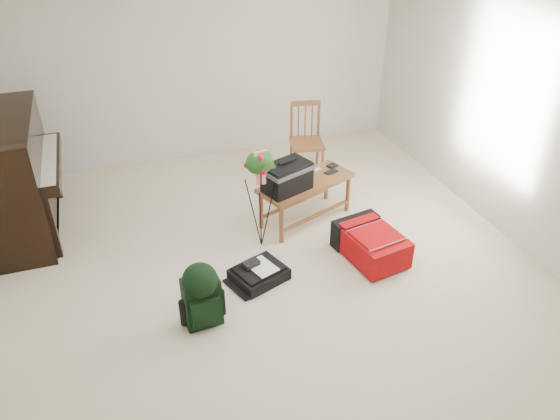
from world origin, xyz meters
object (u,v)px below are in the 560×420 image
object	(u,v)px
dining_chair	(306,141)
black_duffel	(259,273)
piano	(19,179)
bench	(290,176)
green_backpack	(201,292)
red_suitcase	(369,241)
flower_stand	(261,200)

from	to	relation	value
dining_chair	black_duffel	size ratio (longest dim) A/B	1.57
piano	bench	world-z (taller)	piano
piano	dining_chair	size ratio (longest dim) A/B	1.67
green_backpack	red_suitcase	bearing A→B (deg)	9.07
green_backpack	flower_stand	bearing A→B (deg)	44.48
green_backpack	flower_stand	xyz separation A→B (m)	(0.79, 0.91, 0.20)
black_duffel	bench	bearing A→B (deg)	33.60
red_suitcase	flower_stand	world-z (taller)	flower_stand
dining_chair	black_duffel	world-z (taller)	dining_chair
black_duffel	dining_chair	bearing A→B (deg)	36.79
bench	green_backpack	world-z (taller)	bench
black_duffel	flower_stand	distance (m)	0.72
bench	flower_stand	distance (m)	0.51
bench	black_duffel	xyz separation A→B (m)	(-0.59, -0.82, -0.50)
green_backpack	flower_stand	world-z (taller)	flower_stand
piano	red_suitcase	bearing A→B (deg)	-26.12
bench	black_duffel	distance (m)	1.13
black_duffel	flower_stand	world-z (taller)	flower_stand
piano	red_suitcase	xyz separation A→B (m)	(3.18, -1.56, -0.44)
bench	green_backpack	distance (m)	1.72
flower_stand	bench	bearing A→B (deg)	25.32
red_suitcase	green_backpack	bearing A→B (deg)	-176.16
bench	black_duffel	world-z (taller)	bench
red_suitcase	dining_chair	bearing A→B (deg)	79.46
dining_chair	black_duffel	distance (m)	2.18
flower_stand	red_suitcase	bearing A→B (deg)	-38.42
dining_chair	red_suitcase	bearing A→B (deg)	-79.20
red_suitcase	flower_stand	size ratio (longest dim) A/B	0.71
green_backpack	flower_stand	size ratio (longest dim) A/B	0.55
piano	bench	xyz separation A→B (m)	(2.63, -0.77, -0.03)
dining_chair	flower_stand	world-z (taller)	flower_stand
piano	green_backpack	size ratio (longest dim) A/B	2.49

